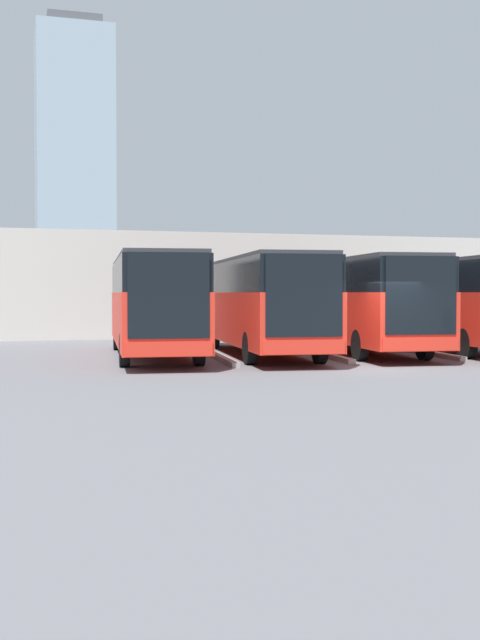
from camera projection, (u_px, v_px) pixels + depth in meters
ground_plane at (379, 368)px, 23.27m from camera, size 600.00×600.00×0.00m
bus_0 at (450, 301)px, 30.11m from camera, size 3.68×12.00×3.38m
curb_divider_0 at (429, 353)px, 27.97m from camera, size 0.79×5.41×0.15m
bus_1 at (356, 301)px, 29.23m from camera, size 3.68×12.00×3.38m
curb_divider_1 at (327, 355)px, 27.09m from camera, size 0.79×5.41×0.15m
bus_2 at (261, 301)px, 27.93m from camera, size 3.68×12.00×3.38m
curb_divider_2 at (222, 358)px, 25.79m from camera, size 0.79×5.41×0.15m
bus_3 at (153, 302)px, 27.15m from camera, size 3.68×12.00×3.38m
station_building at (201, 286)px, 44.63m from camera, size 40.31×14.32×5.14m
office_tower at (74, 165)px, 177.97m from camera, size 16.62×16.62×62.63m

